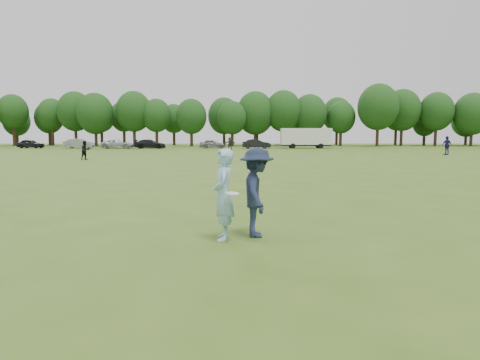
# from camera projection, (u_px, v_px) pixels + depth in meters

# --- Properties ---
(ground) EXTENTS (200.00, 200.00, 0.00)m
(ground) POSITION_uv_depth(u_px,v_px,m) (268.00, 243.00, 8.39)
(ground) COLOR #395518
(ground) RESTS_ON ground
(thrower) EXTENTS (0.47, 0.69, 1.85)m
(thrower) POSITION_uv_depth(u_px,v_px,m) (223.00, 195.00, 8.60)
(thrower) COLOR #90C0DE
(thrower) RESTS_ON ground
(defender) EXTENTS (0.73, 1.23, 1.87)m
(defender) POSITION_uv_depth(u_px,v_px,m) (257.00, 192.00, 8.89)
(defender) COLOR #1B243C
(defender) RESTS_ON ground
(player_far_a) EXTENTS (0.98, 1.01, 1.65)m
(player_far_a) POSITION_uv_depth(u_px,v_px,m) (85.00, 150.00, 36.75)
(player_far_a) COLOR black
(player_far_a) RESTS_ON ground
(player_far_b) EXTENTS (0.92, 1.28, 2.02)m
(player_far_b) POSITION_uv_depth(u_px,v_px,m) (447.00, 145.00, 45.75)
(player_far_b) COLOR navy
(player_far_b) RESTS_ON ground
(player_far_d) EXTENTS (1.74, 0.71, 1.83)m
(player_far_d) POSITION_uv_depth(u_px,v_px,m) (230.00, 143.00, 61.99)
(player_far_d) COLOR #292929
(player_far_d) RESTS_ON ground
(car_a) EXTENTS (4.41, 2.24, 1.44)m
(car_a) POSITION_uv_depth(u_px,v_px,m) (31.00, 144.00, 68.93)
(car_a) COLOR black
(car_a) RESTS_ON ground
(car_b) EXTENTS (4.65, 1.65, 1.53)m
(car_b) POSITION_uv_depth(u_px,v_px,m) (79.00, 144.00, 67.75)
(car_b) COLOR gray
(car_b) RESTS_ON ground
(car_c) EXTENTS (5.17, 2.63, 1.40)m
(car_c) POSITION_uv_depth(u_px,v_px,m) (118.00, 144.00, 66.96)
(car_c) COLOR #B5B5BA
(car_c) RESTS_ON ground
(car_d) EXTENTS (4.94, 2.09, 1.42)m
(car_d) POSITION_uv_depth(u_px,v_px,m) (150.00, 144.00, 67.23)
(car_d) COLOR black
(car_d) RESTS_ON ground
(car_e) EXTENTS (4.23, 1.93, 1.41)m
(car_e) POSITION_uv_depth(u_px,v_px,m) (213.00, 144.00, 68.17)
(car_e) COLOR slate
(car_e) RESTS_ON ground
(car_f) EXTENTS (4.54, 1.68, 1.48)m
(car_f) POSITION_uv_depth(u_px,v_px,m) (256.00, 144.00, 66.90)
(car_f) COLOR black
(car_f) RESTS_ON ground
(field_cone) EXTENTS (0.28, 0.28, 0.30)m
(field_cone) POSITION_uv_depth(u_px,v_px,m) (354.00, 150.00, 57.60)
(field_cone) COLOR orange
(field_cone) RESTS_ON ground
(disc_in_play) EXTENTS (0.29, 0.29, 0.06)m
(disc_in_play) POSITION_uv_depth(u_px,v_px,m) (232.00, 194.00, 8.29)
(disc_in_play) COLOR white
(disc_in_play) RESTS_ON ground
(cargo_trailer) EXTENTS (9.00, 2.75, 3.20)m
(cargo_trailer) POSITION_uv_depth(u_px,v_px,m) (306.00, 137.00, 68.42)
(cargo_trailer) COLOR white
(cargo_trailer) RESTS_ON ground
(treeline) EXTENTS (130.35, 18.39, 11.74)m
(treeline) POSITION_uv_depth(u_px,v_px,m) (255.00, 114.00, 84.23)
(treeline) COLOR #332114
(treeline) RESTS_ON ground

